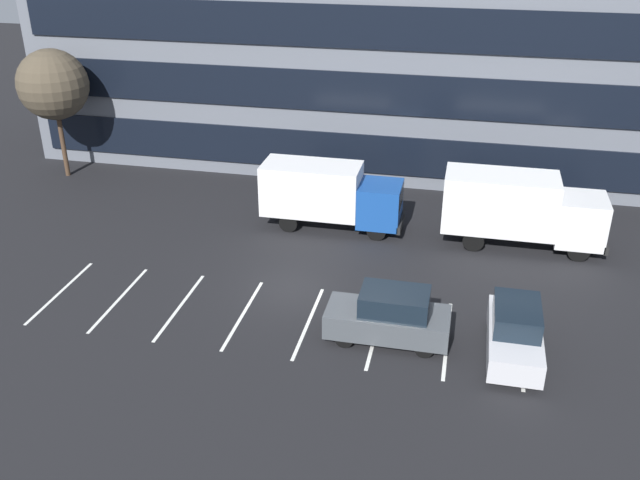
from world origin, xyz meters
The scene contains 8 objects.
ground_plane centered at (0.00, 0.00, 0.00)m, with size 120.00×120.00×0.00m, color black.
office_building centered at (0.00, 17.95, 9.00)m, with size 40.24×10.50×18.00m.
lot_markings centered at (0.00, -2.54, 0.00)m, with size 19.74×5.40×0.01m.
box_truck_white centered at (9.84, 6.51, 2.04)m, with size 7.82×2.59×3.62m.
box_truck_blue centered at (0.35, 6.58, 1.90)m, with size 7.28×2.41×3.38m.
suv_silver centered at (9.45, -3.03, 1.00)m, with size 1.94×4.57×2.06m.
suv_charcoal centered at (4.74, -3.01, 1.04)m, with size 4.77×2.02×2.16m.
bare_tree centered at (-17.00, 10.39, 5.65)m, with size 4.12×4.12×7.72m.
Camera 1 is at (7.03, -25.85, 15.69)m, focal length 39.17 mm.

